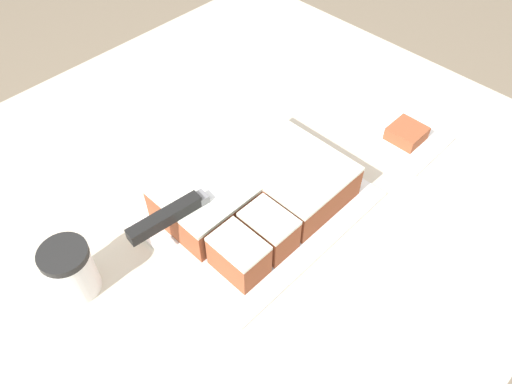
{
  "coord_description": "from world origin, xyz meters",
  "views": [
    {
      "loc": [
        -0.35,
        -0.48,
        1.6
      ],
      "look_at": [
        0.07,
        -0.07,
        0.93
      ],
      "focal_mm": 35.0,
      "sensor_mm": 36.0,
      "label": 1
    }
  ],
  "objects_px": {
    "cake_board": "(256,205)",
    "knife": "(179,210)",
    "coffee_cup": "(71,270)",
    "cake": "(256,190)",
    "brownie": "(407,133)"
  },
  "relations": [
    {
      "from": "knife",
      "to": "brownie",
      "type": "height_order",
      "value": "knife"
    },
    {
      "from": "cake_board",
      "to": "knife",
      "type": "distance_m",
      "value": 0.17
    },
    {
      "from": "cake_board",
      "to": "brownie",
      "type": "bearing_deg",
      "value": -15.64
    },
    {
      "from": "knife",
      "to": "brownie",
      "type": "bearing_deg",
      "value": -8.69
    },
    {
      "from": "cake",
      "to": "coffee_cup",
      "type": "height_order",
      "value": "coffee_cup"
    },
    {
      "from": "cake_board",
      "to": "knife",
      "type": "xyz_separation_m",
      "value": [
        -0.14,
        0.03,
        0.08
      ]
    },
    {
      "from": "knife",
      "to": "brownie",
      "type": "relative_size",
      "value": 4.67
    },
    {
      "from": "cake",
      "to": "brownie",
      "type": "xyz_separation_m",
      "value": [
        0.34,
        -0.1,
        -0.02
      ]
    },
    {
      "from": "cake",
      "to": "knife",
      "type": "relative_size",
      "value": 0.99
    },
    {
      "from": "coffee_cup",
      "to": "knife",
      "type": "bearing_deg",
      "value": -16.22
    },
    {
      "from": "knife",
      "to": "coffee_cup",
      "type": "distance_m",
      "value": 0.19
    },
    {
      "from": "cake",
      "to": "coffee_cup",
      "type": "bearing_deg",
      "value": 165.43
    },
    {
      "from": "knife",
      "to": "coffee_cup",
      "type": "relative_size",
      "value": 3.16
    },
    {
      "from": "cake_board",
      "to": "brownie",
      "type": "height_order",
      "value": "brownie"
    },
    {
      "from": "coffee_cup",
      "to": "brownie",
      "type": "height_order",
      "value": "coffee_cup"
    }
  ]
}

